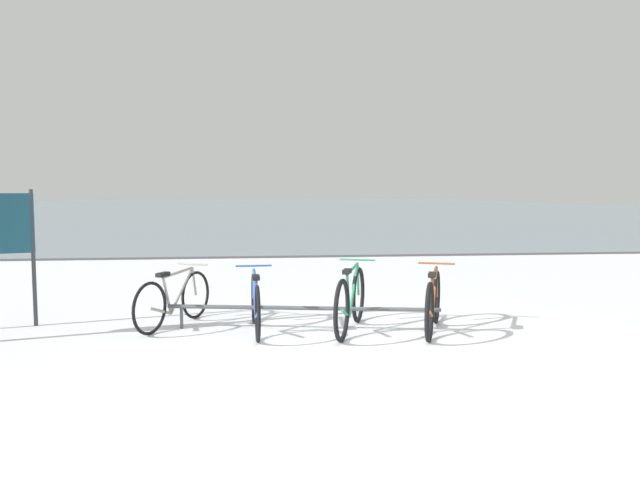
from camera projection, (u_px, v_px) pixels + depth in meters
ground at (271, 209)px, 59.02m from camera, size 80.00×132.00×0.08m
bike_rack at (302, 309)px, 7.27m from camera, size 3.33×0.64×0.31m
bicycle_0 at (174, 299)px, 7.51m from camera, size 0.79×1.46×0.76m
bicycle_1 at (255, 303)px, 7.19m from camera, size 0.46×1.64×0.77m
bicycle_2 at (351, 301)px, 7.22m from camera, size 0.70×1.68×0.85m
bicycle_3 at (433, 302)px, 7.20m from camera, size 0.71×1.59×0.81m
info_sign at (10, 236)px, 7.37m from camera, size 0.54×0.19×1.74m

